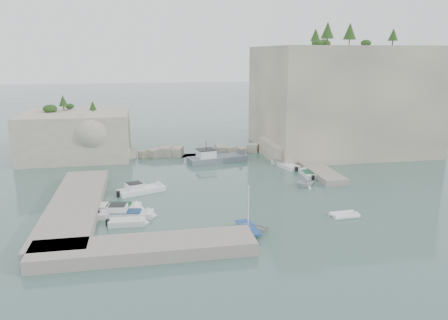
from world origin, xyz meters
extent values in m
plane|color=#446760|center=(0.00, 0.00, 0.00)|extent=(400.00, 400.00, 0.00)
cube|color=beige|center=(23.00, 23.00, 8.50)|extent=(26.00, 22.00, 17.00)
cube|color=beige|center=(13.00, 18.00, 1.25)|extent=(8.00, 10.00, 2.50)
cube|color=beige|center=(-20.00, 25.00, 3.50)|extent=(16.00, 14.00, 7.00)
cube|color=#9E9689|center=(-17.00, -1.00, 0.55)|extent=(5.00, 24.00, 1.10)
cube|color=#9E9689|center=(-10.00, -12.50, 0.55)|extent=(18.00, 4.00, 1.10)
cube|color=#9E9689|center=(13.50, 10.00, 0.40)|extent=(3.00, 16.00, 0.80)
cube|color=beige|center=(-1.00, 22.00, 0.70)|extent=(28.00, 3.00, 1.40)
imported|color=silver|center=(-0.71, -9.70, 0.00)|extent=(4.39, 3.28, 0.87)
imported|color=silver|center=(9.46, 2.64, 0.00)|extent=(3.08, 2.73, 1.49)
imported|color=silver|center=(10.68, 13.57, 0.00)|extent=(4.12, 1.67, 1.57)
cylinder|color=white|center=(-0.71, -9.70, 2.53)|extent=(0.10, 0.10, 4.20)
cone|color=#1E4219|center=(18.00, 18.00, 19.27)|extent=(1.96, 1.96, 2.45)
cone|color=#1E4219|center=(26.00, 27.00, 19.60)|extent=(2.24, 2.24, 2.80)
cone|color=#1E4219|center=(30.00, 20.00, 18.82)|extent=(1.57, 1.57, 1.96)
cone|color=#1E4219|center=(21.00, 30.00, 19.08)|extent=(1.79, 1.79, 2.24)
cone|color=#1E4219|center=(-22.00, 27.00, 8.62)|extent=(1.40, 1.40, 1.75)
cone|color=#1E4219|center=(-17.00, 22.00, 8.30)|extent=(1.12, 1.12, 1.40)
camera|label=1|loc=(-9.72, -45.79, 15.96)|focal=35.00mm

